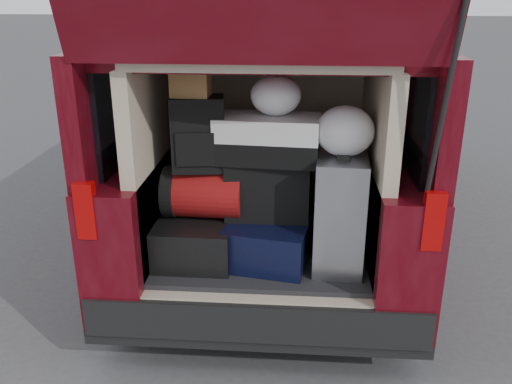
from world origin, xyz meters
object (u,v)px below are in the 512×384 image
Objects in this scene: navy_hardshell at (271,238)px; twotone_duffel at (268,139)px; black_hardshell at (198,234)px; backpack at (198,134)px; black_soft_case at (267,188)px; silver_roller at (340,211)px; red_duffel at (204,192)px.

twotone_duffel is (-0.03, 0.03, 0.60)m from navy_hardshell.
black_hardshell is 1.46× the size of backpack.
black_hardshell is at bearing -173.18° from twotone_duffel.
black_soft_case is 0.30m from twotone_duffel.
navy_hardshell is 0.97× the size of twotone_duffel.
silver_roller is 0.58m from twotone_duffel.
backpack is at bearing -169.71° from twotone_duffel.
black_hardshell is 0.63m from backpack.
silver_roller is 1.38× the size of black_soft_case.
navy_hardshell is 0.48m from red_duffel.
twotone_duffel reaches higher than black_hardshell.
twotone_duffel is (0.37, 0.01, 0.33)m from red_duffel.
backpack is at bearing -119.10° from red_duffel.
red_duffel is at bearing 178.41° from silver_roller.
navy_hardshell is 1.34× the size of backpack.
red_duffel is 0.37m from black_soft_case.
black_soft_case is at bearing 1.70° from backpack.
silver_roller is 1.45× the size of red_duffel.
red_duffel is at bearing -172.90° from navy_hardshell.
black_soft_case is (-0.02, 0.06, 0.30)m from navy_hardshell.
backpack reaches higher than silver_roller.
red_duffel is (-0.40, 0.02, 0.27)m from navy_hardshell.
navy_hardshell is at bearing -47.41° from twotone_duffel.
backpack is (-0.02, -0.03, 0.36)m from red_duffel.
silver_roller reaches higher than black_hardshell.
black_soft_case is at bearing 168.85° from silver_roller.
twotone_duffel is (0.39, 0.04, -0.03)m from backpack.
silver_roller reaches higher than black_soft_case.
silver_roller is (0.84, -0.07, 0.21)m from black_hardshell.
red_duffel is 0.50m from twotone_duffel.
black_hardshell is 0.51m from black_soft_case.
red_duffel reaches higher than navy_hardshell.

